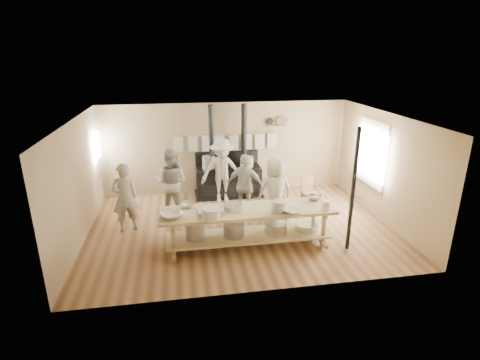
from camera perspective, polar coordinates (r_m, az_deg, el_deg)
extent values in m
plane|color=brown|center=(8.91, 0.11, -7.21)|extent=(7.00, 7.00, 0.00)
plane|color=tan|center=(10.79, -2.10, 4.87)|extent=(7.00, 0.00, 7.00)
plane|color=tan|center=(6.14, 4.03, -6.53)|extent=(7.00, 0.00, 7.00)
plane|color=tan|center=(8.59, -23.58, -0.53)|extent=(0.00, 5.00, 5.00)
plane|color=tan|center=(9.61, 21.17, 1.78)|extent=(0.00, 5.00, 5.00)
plane|color=beige|center=(8.10, 0.12, 9.51)|extent=(7.00, 7.00, 0.00)
cube|color=beige|center=(10.04, 19.48, 3.88)|extent=(0.06, 1.35, 1.65)
plane|color=white|center=(10.02, 19.28, 3.87)|extent=(0.00, 1.50, 1.50)
cube|color=beige|center=(10.02, 19.23, 3.87)|extent=(0.02, 0.03, 1.50)
plane|color=white|center=(10.37, -21.07, 4.72)|extent=(0.00, 0.90, 0.90)
cube|color=black|center=(10.66, -1.76, -0.21)|extent=(1.80, 0.70, 0.85)
cube|color=black|center=(10.79, -1.74, -2.09)|extent=(1.90, 0.75, 0.10)
cube|color=black|center=(10.76, -2.02, 3.46)|extent=(1.80, 0.12, 0.35)
cylinder|color=black|center=(10.31, -4.37, 6.58)|extent=(0.15, 0.15, 1.75)
cylinder|color=black|center=(10.42, 0.59, 6.78)|extent=(0.15, 0.15, 1.75)
cylinder|color=#B2B2B7|center=(10.43, -4.80, 2.71)|extent=(0.36, 0.36, 0.34)
cylinder|color=gray|center=(10.52, 1.21, 2.82)|extent=(0.30, 0.30, 0.30)
cylinder|color=tan|center=(10.60, -2.06, 6.95)|extent=(3.00, 0.04, 0.04)
cube|color=silver|center=(10.56, -9.36, 5.44)|extent=(0.28, 0.01, 0.46)
cube|color=silver|center=(10.57, -7.26, 5.55)|extent=(0.28, 0.01, 0.46)
cube|color=silver|center=(10.59, -5.16, 5.65)|extent=(0.28, 0.01, 0.46)
cube|color=silver|center=(10.62, -3.08, 5.74)|extent=(0.28, 0.01, 0.46)
cube|color=silver|center=(10.67, -1.01, 5.83)|extent=(0.28, 0.01, 0.46)
cube|color=silver|center=(10.73, 1.04, 5.91)|extent=(0.28, 0.01, 0.46)
cube|color=silver|center=(10.81, 3.06, 5.98)|extent=(0.28, 0.01, 0.46)
cube|color=silver|center=(10.90, 5.05, 6.04)|extent=(0.28, 0.01, 0.46)
cube|color=tan|center=(10.85, 5.34, 8.13)|extent=(0.50, 0.14, 0.03)
cylinder|color=black|center=(10.80, 4.56, 8.91)|extent=(0.20, 0.04, 0.20)
cylinder|color=silver|center=(10.90, 6.47, 8.94)|extent=(0.32, 0.03, 0.32)
cube|color=tan|center=(7.76, 1.23, -4.69)|extent=(3.60, 0.90, 0.06)
cube|color=tan|center=(8.01, 1.20, -8.43)|extent=(3.40, 0.80, 0.04)
cube|color=tan|center=(8.03, 1.20, -8.74)|extent=(3.30, 0.06, 0.06)
cube|color=tan|center=(7.55, -10.15, -9.05)|extent=(0.07, 0.07, 0.85)
cube|color=tan|center=(8.09, -10.14, -7.06)|extent=(0.07, 0.07, 0.85)
cube|color=tan|center=(8.08, 12.57, -7.26)|extent=(0.07, 0.07, 0.85)
cube|color=tan|center=(8.58, 11.10, -5.53)|extent=(0.07, 0.07, 0.85)
cylinder|color=#B2B2B7|center=(7.80, -6.83, -7.62)|extent=(0.40, 0.40, 0.38)
cylinder|color=gray|center=(7.89, -0.95, -7.50)|extent=(0.44, 0.44, 0.30)
cylinder|color=silver|center=(8.07, 5.43, -7.25)|extent=(0.48, 0.48, 0.22)
cylinder|color=silver|center=(8.28, 10.14, -7.06)|extent=(0.52, 0.52, 0.14)
cylinder|color=black|center=(7.81, 16.84, -1.58)|extent=(0.08, 0.08, 2.60)
imported|color=#B2AC9E|center=(8.84, -17.17, -2.60)|extent=(0.69, 0.58, 1.62)
imported|color=#B2AC9E|center=(9.41, -10.37, -0.38)|extent=(1.03, 0.93, 1.73)
imported|color=#B2AC9E|center=(8.80, 5.36, -1.71)|extent=(0.88, 0.63, 1.67)
imported|color=#B2AC9E|center=(9.21, 0.81, -0.89)|extent=(1.01, 0.75, 1.60)
imported|color=#B2AC9E|center=(10.09, -2.75, 1.39)|extent=(1.16, 0.68, 1.77)
cube|color=brown|center=(10.09, 10.67, -3.04)|extent=(0.49, 0.49, 0.41)
cube|color=brown|center=(10.07, 10.18, -0.69)|extent=(0.37, 0.16, 0.45)
imported|color=white|center=(7.48, -10.36, -5.29)|extent=(0.55, 0.55, 0.10)
imported|color=silver|center=(7.92, -8.12, -3.80)|extent=(0.39, 0.39, 0.09)
imported|color=white|center=(7.63, 7.91, -4.69)|extent=(0.52, 0.52, 0.09)
imported|color=silver|center=(8.39, 11.33, -2.63)|extent=(0.42, 0.42, 0.09)
cube|color=#B2B2B7|center=(7.51, -4.64, -4.87)|extent=(0.52, 0.37, 0.11)
cylinder|color=silver|center=(7.69, -1.06, -4.18)|extent=(0.50, 0.50, 0.12)
cylinder|color=gray|center=(7.60, 5.78, -4.05)|extent=(0.31, 0.31, 0.25)
cylinder|color=white|center=(7.31, -4.41, -5.10)|extent=(0.43, 0.43, 0.22)
cylinder|color=white|center=(7.84, 12.92, -3.89)|extent=(0.16, 0.16, 0.21)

